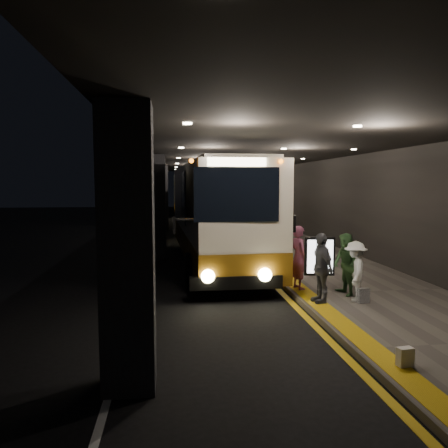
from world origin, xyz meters
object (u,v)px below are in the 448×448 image
passenger_waiting_white (355,271)px  bag_plain (405,357)px  passenger_waiting_green (345,264)px  bag_polka (363,296)px  coach_main (214,217)px  coach_second (198,205)px  coach_third (187,195)px  passenger_waiting_grey (321,268)px  passenger_boarding (299,257)px  info_sign (319,258)px  stanchion_post (300,264)px

passenger_waiting_white → bag_plain: bearing=10.8°
passenger_waiting_green → bag_polka: passenger_waiting_green is taller
bag_plain → passenger_waiting_green: bearing=79.8°
bag_polka → passenger_waiting_green: bearing=102.2°
coach_main → coach_second: coach_main is taller
coach_second → coach_third: size_ratio=0.89×
passenger_waiting_grey → coach_second: bearing=177.0°
coach_second → passenger_boarding: (1.82, -18.09, -0.60)m
coach_second → passenger_waiting_green: 19.16m
coach_second → passenger_boarding: size_ratio=6.09×
passenger_waiting_white → info_sign: bearing=-81.0°
coach_main → passenger_boarding: bearing=-72.5°
coach_second → bag_polka: size_ratio=29.75×
passenger_waiting_grey → info_sign: passenger_waiting_grey is taller
stanchion_post → bag_polka: bearing=-66.8°
passenger_waiting_white → passenger_waiting_grey: size_ratio=0.87×
bag_polka → info_sign: 1.45m
info_sign → passenger_waiting_grey: bearing=-92.6°
passenger_waiting_white → bag_polka: passenger_waiting_white is taller
coach_main → passenger_boarding: coach_main is taller
coach_third → info_sign: coach_third is taller
coach_third → passenger_boarding: coach_third is taller
passenger_waiting_green → bag_plain: (-0.83, -4.62, -0.69)m
coach_third → passenger_waiting_grey: size_ratio=6.98×
coach_second → passenger_waiting_green: size_ratio=6.59×
coach_main → coach_second: (0.11, 12.76, -0.19)m
coach_main → bag_polka: bearing=-68.1°
bag_polka → bag_plain: bearing=-104.7°
bag_plain → stanchion_post: stanchion_post is taller
coach_third → stanchion_post: 34.15m
passenger_waiting_green → info_sign: passenger_waiting_green is taller
passenger_waiting_white → info_sign: 0.98m
coach_main → passenger_waiting_green: (2.99, -6.16, -0.86)m
coach_second → stanchion_post: bearing=-86.0°
bag_plain → info_sign: info_sign is taller
passenger_boarding → passenger_waiting_white: bearing=-156.0°
passenger_waiting_grey → stanchion_post: 2.16m
passenger_waiting_green → passenger_waiting_grey: size_ratio=0.94×
bag_plain → stanchion_post: size_ratio=0.27×
passenger_boarding → passenger_waiting_grey: bearing=171.9°
passenger_boarding → passenger_waiting_grey: size_ratio=1.02×
passenger_waiting_green → stanchion_post: bearing=-156.9°
coach_third → passenger_waiting_white: bearing=-84.1°
coach_main → coach_second: size_ratio=1.12×
passenger_boarding → stanchion_post: size_ratio=1.53×
stanchion_post → passenger_waiting_white: bearing=-67.6°
passenger_waiting_green → coach_second: bearing=-176.7°
stanchion_post → coach_main: bearing=115.0°
bag_polka → coach_second: bearing=98.8°
passenger_waiting_grey → bag_plain: bearing=-7.6°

